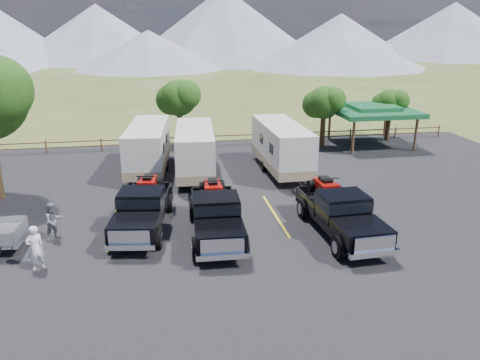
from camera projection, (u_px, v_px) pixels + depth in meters
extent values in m
plane|color=#414A1F|center=(252.00, 255.00, 19.68)|extent=(320.00, 320.00, 0.00)
cube|color=black|center=(240.00, 226.00, 22.48)|extent=(44.00, 34.00, 0.04)
cube|color=gold|center=(113.00, 226.00, 22.43)|extent=(0.12, 5.50, 0.01)
cube|color=gold|center=(197.00, 220.00, 23.08)|extent=(0.12, 5.50, 0.01)
cube|color=gold|center=(275.00, 215.00, 23.73)|extent=(0.12, 5.50, 0.01)
cube|color=gold|center=(350.00, 210.00, 24.37)|extent=(0.12, 5.50, 0.01)
cylinder|color=black|center=(323.00, 129.00, 36.57)|extent=(0.39, 0.39, 2.80)
sphere|color=#194010|center=(324.00, 103.00, 35.90)|extent=(2.52, 2.52, 2.52)
sphere|color=#194010|center=(333.00, 100.00, 35.48)|extent=(1.98, 1.98, 1.98)
sphere|color=#194010|center=(316.00, 104.00, 36.25)|extent=(2.16, 2.16, 2.16)
cylinder|color=black|center=(388.00, 126.00, 38.52)|extent=(0.38, 0.38, 2.52)
sphere|color=#194010|center=(390.00, 103.00, 37.92)|extent=(2.24, 2.24, 2.24)
sphere|color=#194010|center=(398.00, 101.00, 37.55)|extent=(1.76, 1.76, 1.76)
sphere|color=#194010|center=(383.00, 104.00, 38.23)|extent=(1.92, 1.92, 1.92)
cylinder|color=black|center=(180.00, 127.00, 36.61)|extent=(0.41, 0.41, 3.08)
sphere|color=#194010|center=(179.00, 98.00, 35.88)|extent=(2.80, 2.80, 2.80)
sphere|color=#194010|center=(187.00, 95.00, 35.41)|extent=(2.20, 2.20, 2.20)
sphere|color=#194010|center=(171.00, 100.00, 36.26)|extent=(2.40, 2.40, 2.40)
cylinder|color=brown|center=(46.00, 147.00, 34.86)|extent=(0.12, 0.12, 1.00)
cylinder|color=brown|center=(102.00, 145.00, 35.51)|extent=(0.12, 0.12, 1.00)
cylinder|color=brown|center=(155.00, 143.00, 36.15)|extent=(0.12, 0.12, 1.00)
cylinder|color=brown|center=(206.00, 141.00, 36.80)|extent=(0.12, 0.12, 1.00)
cylinder|color=brown|center=(256.00, 139.00, 37.45)|extent=(0.12, 0.12, 1.00)
cylinder|color=brown|center=(304.00, 137.00, 38.10)|extent=(0.12, 0.12, 1.00)
cylinder|color=brown|center=(350.00, 135.00, 38.74)|extent=(0.12, 0.12, 1.00)
cylinder|color=brown|center=(395.00, 133.00, 39.39)|extent=(0.12, 0.12, 1.00)
cylinder|color=brown|center=(439.00, 131.00, 40.04)|extent=(0.12, 0.12, 1.00)
cube|color=brown|center=(231.00, 140.00, 37.14)|extent=(36.00, 0.06, 0.08)
cube|color=brown|center=(231.00, 135.00, 37.01)|extent=(36.00, 0.06, 0.08)
cylinder|color=brown|center=(353.00, 137.00, 34.51)|extent=(0.20, 0.20, 2.60)
cylinder|color=brown|center=(330.00, 124.00, 39.18)|extent=(0.20, 0.20, 2.60)
cylinder|color=brown|center=(416.00, 135.00, 35.32)|extent=(0.20, 0.20, 2.60)
cylinder|color=brown|center=(385.00, 122.00, 39.99)|extent=(0.20, 0.20, 2.60)
cube|color=#1C6237|center=(372.00, 111.00, 36.79)|extent=(6.20, 6.20, 0.35)
cube|color=#1C6237|center=(372.00, 107.00, 36.69)|extent=(3.50, 3.50, 0.35)
cone|color=slate|center=(98.00, 33.00, 119.16)|extent=(44.00, 44.00, 14.00)
cone|color=slate|center=(224.00, 25.00, 119.97)|extent=(52.00, 52.00, 18.00)
cone|color=slate|center=(340.00, 36.00, 132.03)|extent=(40.00, 40.00, 12.00)
cone|color=slate|center=(452.00, 30.00, 133.00)|extent=(50.00, 50.00, 15.00)
cone|color=slate|center=(149.00, 50.00, 98.86)|extent=(32.00, 32.00, 8.00)
cone|color=slate|center=(334.00, 46.00, 102.38)|extent=(40.00, 40.00, 9.00)
cube|color=black|center=(143.00, 215.00, 21.97)|extent=(2.80, 6.22, 0.38)
cube|color=black|center=(134.00, 225.00, 19.93)|extent=(2.28, 2.17, 0.53)
cube|color=black|center=(141.00, 201.00, 21.61)|extent=(2.20, 1.92, 1.05)
cube|color=black|center=(141.00, 198.00, 21.56)|extent=(2.25, 1.98, 0.47)
cube|color=black|center=(149.00, 196.00, 23.68)|extent=(2.37, 2.80, 0.58)
cube|color=silver|center=(129.00, 238.00, 18.93)|extent=(1.68, 0.33, 0.58)
cube|color=silver|center=(130.00, 247.00, 19.00)|extent=(2.07, 0.49, 0.23)
cube|color=silver|center=(153.00, 194.00, 24.99)|extent=(2.07, 0.47, 0.23)
cylinder|color=black|center=(112.00, 239.00, 20.04)|extent=(0.45, 0.98, 0.95)
cylinder|color=black|center=(158.00, 238.00, 20.08)|extent=(0.45, 0.98, 0.95)
cylinder|color=black|center=(131.00, 203.00, 23.99)|extent=(0.45, 0.98, 0.95)
cylinder|color=black|center=(169.00, 203.00, 24.03)|extent=(0.45, 0.98, 0.95)
cube|color=#8C0B07|center=(148.00, 182.00, 23.45)|extent=(0.93, 1.46, 0.37)
cube|color=black|center=(148.00, 177.00, 23.37)|extent=(0.53, 0.84, 0.19)
cube|color=#8C0B07|center=(146.00, 184.00, 22.87)|extent=(0.89, 0.49, 0.23)
cylinder|color=black|center=(146.00, 176.00, 22.85)|extent=(0.95, 0.20, 0.06)
cylinder|color=black|center=(137.00, 190.00, 22.96)|extent=(0.36, 0.62, 0.59)
cylinder|color=black|center=(156.00, 190.00, 22.98)|extent=(0.36, 0.62, 0.59)
cylinder|color=black|center=(141.00, 183.00, 24.06)|extent=(0.36, 0.62, 0.59)
cylinder|color=black|center=(159.00, 183.00, 24.08)|extent=(0.36, 0.62, 0.59)
cube|color=black|center=(216.00, 222.00, 21.21)|extent=(2.24, 6.18, 0.38)
cube|color=black|center=(220.00, 233.00, 19.15)|extent=(2.14, 2.01, 0.53)
cube|color=black|center=(216.00, 207.00, 20.84)|extent=(2.08, 1.76, 1.07)
cube|color=black|center=(216.00, 204.00, 20.79)|extent=(2.13, 1.82, 0.48)
cube|color=black|center=(213.00, 201.00, 22.92)|extent=(2.17, 2.66, 0.59)
cube|color=silver|center=(222.00, 246.00, 18.14)|extent=(1.71, 0.16, 0.59)
cube|color=silver|center=(223.00, 257.00, 18.21)|extent=(2.10, 0.29, 0.24)
cube|color=silver|center=(211.00, 199.00, 24.24)|extent=(2.10, 0.26, 0.24)
cylinder|color=black|center=(196.00, 248.00, 19.16)|extent=(0.36, 0.98, 0.96)
cylinder|color=black|center=(244.00, 246.00, 19.40)|extent=(0.36, 0.98, 0.96)
cylinder|color=black|center=(193.00, 210.00, 23.14)|extent=(0.36, 0.98, 0.96)
cylinder|color=black|center=(233.00, 208.00, 23.38)|extent=(0.36, 0.98, 0.96)
cube|color=#8C0B07|center=(213.00, 187.00, 22.69)|extent=(0.81, 1.42, 0.37)
cube|color=black|center=(213.00, 182.00, 22.61)|extent=(0.46, 0.82, 0.19)
cube|color=#8C0B07|center=(214.00, 189.00, 22.11)|extent=(0.87, 0.41, 0.24)
cylinder|color=black|center=(213.00, 181.00, 22.09)|extent=(0.96, 0.11, 0.06)
cylinder|color=black|center=(204.00, 196.00, 22.15)|extent=(0.30, 0.61, 0.60)
cylinder|color=black|center=(224.00, 195.00, 22.27)|extent=(0.30, 0.61, 0.60)
cylinder|color=black|center=(202.00, 188.00, 23.26)|extent=(0.30, 0.61, 0.60)
cylinder|color=black|center=(222.00, 187.00, 23.37)|extent=(0.30, 0.61, 0.60)
cube|color=black|center=(340.00, 220.00, 21.40)|extent=(2.29, 6.29, 0.39)
cube|color=black|center=(362.00, 231.00, 19.34)|extent=(2.18, 2.05, 0.54)
cube|color=black|center=(343.00, 205.00, 21.03)|extent=(2.12, 1.79, 1.09)
cube|color=black|center=(343.00, 202.00, 20.98)|extent=(2.17, 1.86, 0.49)
cube|color=black|center=(324.00, 199.00, 23.11)|extent=(2.21, 2.71, 0.60)
cube|color=silver|center=(375.00, 244.00, 18.33)|extent=(1.74, 0.17, 0.60)
cube|color=silver|center=(375.00, 254.00, 18.40)|extent=(2.14, 0.29, 0.24)
cube|color=silver|center=(314.00, 197.00, 24.44)|extent=(2.14, 0.27, 0.24)
cylinder|color=black|center=(339.00, 247.00, 19.26)|extent=(0.37, 0.99, 0.98)
cylinder|color=black|center=(384.00, 242.00, 19.68)|extent=(0.37, 0.99, 0.98)
cylinder|color=black|center=(303.00, 209.00, 23.24)|extent=(0.37, 0.99, 0.98)
cylinder|color=black|center=(341.00, 205.00, 23.66)|extent=(0.37, 0.99, 0.98)
cube|color=#8C0B07|center=(325.00, 185.00, 22.88)|extent=(0.83, 1.45, 0.38)
cube|color=black|center=(326.00, 180.00, 22.79)|extent=(0.47, 0.84, 0.20)
cube|color=#8C0B07|center=(330.00, 187.00, 22.29)|extent=(0.89, 0.42, 0.24)
cylinder|color=black|center=(330.00, 179.00, 22.27)|extent=(0.98, 0.11, 0.07)
cylinder|color=black|center=(320.00, 194.00, 22.30)|extent=(0.31, 0.62, 0.61)
cylinder|color=black|center=(339.00, 193.00, 22.50)|extent=(0.31, 0.62, 0.61)
cylinder|color=black|center=(311.00, 186.00, 23.40)|extent=(0.31, 0.62, 0.61)
cylinder|color=black|center=(329.00, 185.00, 23.60)|extent=(0.31, 0.62, 0.61)
cube|color=silver|center=(148.00, 145.00, 30.03)|extent=(2.97, 7.34, 2.57)
cube|color=gray|center=(149.00, 160.00, 30.35)|extent=(3.00, 7.37, 0.57)
cube|color=black|center=(125.00, 149.00, 28.18)|extent=(0.10, 0.86, 0.57)
cube|color=black|center=(164.00, 148.00, 28.34)|extent=(0.10, 0.86, 0.57)
cylinder|color=black|center=(133.00, 166.00, 30.69)|extent=(0.30, 0.69, 0.67)
cylinder|color=black|center=(166.00, 165.00, 30.85)|extent=(0.30, 0.69, 0.67)
cube|color=black|center=(141.00, 188.00, 26.26)|extent=(0.28, 1.72, 0.10)
cube|color=silver|center=(195.00, 148.00, 29.33)|extent=(2.76, 7.21, 2.54)
cube|color=gray|center=(195.00, 163.00, 29.64)|extent=(2.79, 7.25, 0.57)
cube|color=black|center=(176.00, 152.00, 27.47)|extent=(0.08, 0.85, 0.57)
cube|color=black|center=(214.00, 151.00, 27.69)|extent=(0.08, 0.85, 0.57)
cylinder|color=black|center=(179.00, 170.00, 29.96)|extent=(0.28, 0.67, 0.66)
cylinder|color=black|center=(212.00, 169.00, 30.16)|extent=(0.28, 0.67, 0.66)
cube|color=black|center=(196.00, 192.00, 25.62)|extent=(0.23, 1.70, 0.09)
cube|color=silver|center=(282.00, 144.00, 30.08)|extent=(2.47, 7.30, 2.61)
cube|color=gray|center=(281.00, 160.00, 30.40)|extent=(2.49, 7.33, 0.58)
cube|color=black|center=(271.00, 148.00, 28.09)|extent=(0.04, 0.87, 0.58)
cube|color=black|center=(308.00, 147.00, 28.52)|extent=(0.04, 0.87, 0.58)
cylinder|color=black|center=(264.00, 166.00, 30.63)|extent=(0.26, 0.68, 0.68)
cylinder|color=black|center=(296.00, 165.00, 31.02)|extent=(0.26, 0.68, 0.68)
cube|color=black|center=(303.00, 187.00, 26.32)|extent=(0.15, 1.74, 0.10)
cube|color=silver|center=(22.00, 237.00, 19.98)|extent=(0.23, 1.97, 0.22)
cylinder|color=black|center=(5.00, 232.00, 20.77)|extent=(0.91, 0.33, 0.90)
imported|color=white|center=(35.00, 248.00, 18.20)|extent=(0.82, 0.74, 1.87)
imported|color=slate|center=(54.00, 221.00, 20.83)|extent=(1.08, 1.04, 1.75)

